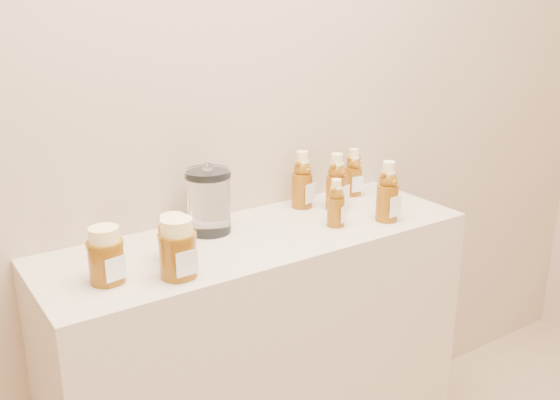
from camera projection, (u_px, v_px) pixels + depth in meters
wall_back at (219, 60)px, 1.71m from camera, size 3.50×0.02×2.70m
display_table at (261, 376)px, 1.84m from camera, size 1.20×0.40×0.90m
bear_bottle_back_left at (302, 176)px, 1.89m from camera, size 0.08×0.08×0.20m
bear_bottle_back_mid at (337, 178)px, 1.87m from camera, size 0.08×0.08×0.20m
bear_bottle_back_right at (353, 169)px, 2.00m from camera, size 0.07×0.07×0.17m
bear_bottle_front_left at (336, 200)px, 1.74m from camera, size 0.07×0.07×0.15m
bear_bottle_front_right at (388, 188)px, 1.77m from camera, size 0.07×0.07×0.20m
honey_jar_left at (106, 255)px, 1.40m from camera, size 0.10×0.10×0.13m
honey_jar_back at (174, 237)px, 1.52m from camera, size 0.09×0.09×0.12m
honey_jar_front at (178, 248)px, 1.43m from camera, size 0.09×0.09×0.14m
glass_canister at (209, 199)px, 1.69m from camera, size 0.17×0.17×0.19m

